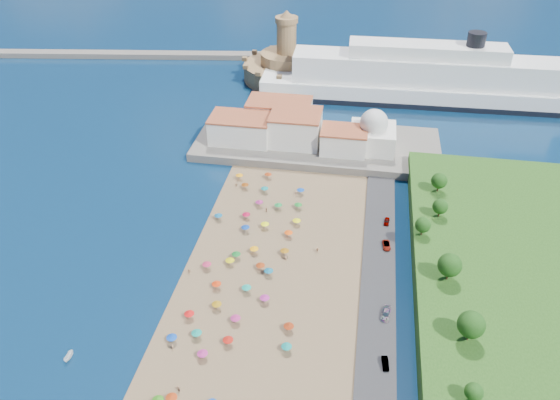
# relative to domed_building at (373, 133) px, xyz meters

# --- Properties ---
(ground) EXTENTS (700.00, 700.00, 0.00)m
(ground) POSITION_rel_domed_building_xyz_m (-30.00, -71.00, -8.97)
(ground) COLOR #071938
(ground) RESTS_ON ground
(terrace) EXTENTS (90.00, 36.00, 3.00)m
(terrace) POSITION_rel_domed_building_xyz_m (-20.00, 2.00, -7.47)
(terrace) COLOR #59544C
(terrace) RESTS_ON ground
(jetty) EXTENTS (18.00, 70.00, 2.40)m
(jetty) POSITION_rel_domed_building_xyz_m (-42.00, 37.00, -7.77)
(jetty) COLOR #59544C
(jetty) RESTS_ON ground
(breakwater) EXTENTS (199.03, 34.77, 2.60)m
(breakwater) POSITION_rel_domed_building_xyz_m (-140.00, 82.00, -7.67)
(breakwater) COLOR #59544C
(breakwater) RESTS_ON ground
(waterfront_buildings) EXTENTS (57.00, 29.00, 11.00)m
(waterfront_buildings) POSITION_rel_domed_building_xyz_m (-33.05, 2.64, -1.10)
(waterfront_buildings) COLOR silver
(waterfront_buildings) RESTS_ON terrace
(domed_building) EXTENTS (16.00, 16.00, 15.00)m
(domed_building) POSITION_rel_domed_building_xyz_m (0.00, 0.00, 0.00)
(domed_building) COLOR silver
(domed_building) RESTS_ON terrace
(fortress) EXTENTS (40.00, 40.00, 32.40)m
(fortress) POSITION_rel_domed_building_xyz_m (-42.00, 67.00, -2.29)
(fortress) COLOR #A68253
(fortress) RESTS_ON ground
(cruise_ship) EXTENTS (141.64, 24.78, 30.83)m
(cruise_ship) POSITION_rel_domed_building_xyz_m (20.16, 52.83, 0.15)
(cruise_ship) COLOR black
(cruise_ship) RESTS_ON ground
(beach_parasols) EXTENTS (32.70, 117.49, 2.20)m
(beach_parasols) POSITION_rel_domed_building_xyz_m (-31.27, -81.83, -6.83)
(beach_parasols) COLOR gray
(beach_parasols) RESTS_ON beach
(beachgoers) EXTENTS (36.08, 95.68, 1.88)m
(beachgoers) POSITION_rel_domed_building_xyz_m (-32.66, -68.43, -7.86)
(beachgoers) COLOR tan
(beachgoers) RESTS_ON beach
(moored_boats) EXTENTS (9.70, 20.10, 1.61)m
(moored_boats) POSITION_rel_domed_building_xyz_m (-59.70, -115.42, -8.22)
(moored_boats) COLOR white
(moored_boats) RESTS_ON ground
(parked_cars) EXTENTS (2.79, 69.79, 1.43)m
(parked_cars) POSITION_rel_domed_building_xyz_m (6.00, -75.07, -7.61)
(parked_cars) COLOR gray
(parked_cars) RESTS_ON promenade
(hillside_trees) EXTENTS (13.50, 102.98, 7.76)m
(hillside_trees) POSITION_rel_domed_building_xyz_m (20.24, -81.65, 1.13)
(hillside_trees) COLOR #382314
(hillside_trees) RESTS_ON hillside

